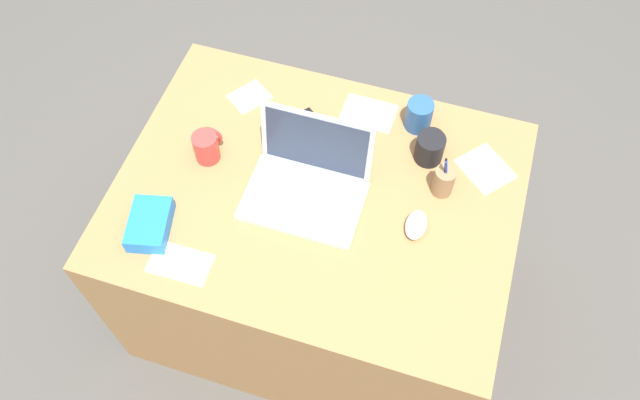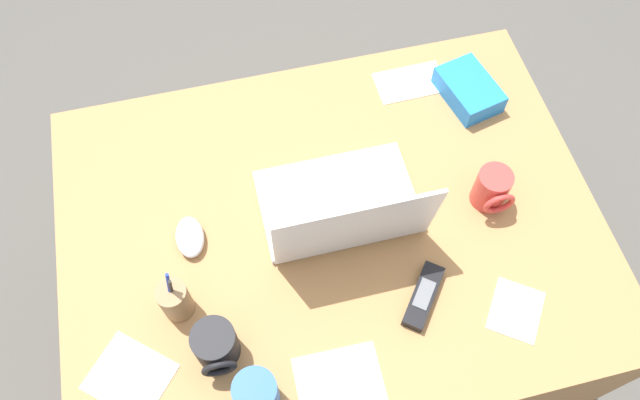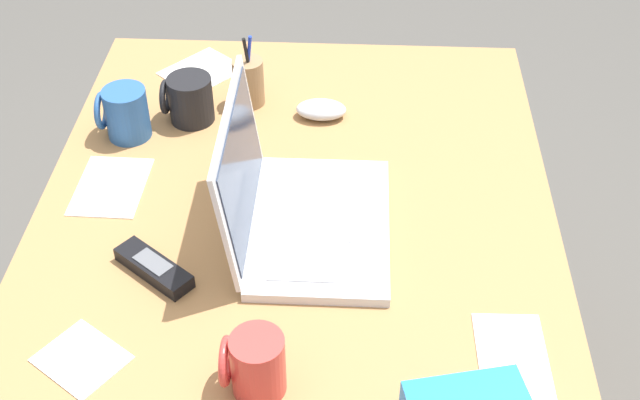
{
  "view_description": "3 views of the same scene",
  "coord_description": "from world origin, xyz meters",
  "px_view_note": "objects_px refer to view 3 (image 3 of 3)",
  "views": [
    {
      "loc": [
        0.32,
        -0.98,
        2.37
      ],
      "look_at": [
        0.03,
        -0.07,
        0.82
      ],
      "focal_mm": 36.28,
      "sensor_mm": 36.0,
      "label": 1
    },
    {
      "loc": [
        0.17,
        0.59,
        1.97
      ],
      "look_at": [
        0.02,
        -0.01,
        0.84
      ],
      "focal_mm": 34.61,
      "sensor_mm": 36.0,
      "label": 2
    },
    {
      "loc": [
        -1.09,
        -0.1,
        1.72
      ],
      "look_at": [
        0.01,
        -0.04,
        0.78
      ],
      "focal_mm": 47.45,
      "sensor_mm": 36.0,
      "label": 3
    }
  ],
  "objects_px": {
    "laptop": "(295,208)",
    "coffee_mug_spare": "(189,99)",
    "cordless_phone": "(154,268)",
    "computer_mouse": "(321,110)",
    "coffee_mug_tall": "(125,113)",
    "coffee_mug_white": "(255,364)",
    "pen_holder": "(248,82)"
  },
  "relations": [
    {
      "from": "laptop",
      "to": "computer_mouse",
      "type": "relative_size",
      "value": 3.47
    },
    {
      "from": "laptop",
      "to": "coffee_mug_spare",
      "type": "distance_m",
      "value": 0.39
    },
    {
      "from": "computer_mouse",
      "to": "coffee_mug_white",
      "type": "relative_size",
      "value": 1.01
    },
    {
      "from": "laptop",
      "to": "cordless_phone",
      "type": "relative_size",
      "value": 2.44
    },
    {
      "from": "coffee_mug_spare",
      "to": "computer_mouse",
      "type": "bearing_deg",
      "value": -85.42
    },
    {
      "from": "coffee_mug_tall",
      "to": "computer_mouse",
      "type": "bearing_deg",
      "value": -77.84
    },
    {
      "from": "computer_mouse",
      "to": "cordless_phone",
      "type": "relative_size",
      "value": 0.7
    },
    {
      "from": "coffee_mug_spare",
      "to": "cordless_phone",
      "type": "bearing_deg",
      "value": -178.29
    },
    {
      "from": "computer_mouse",
      "to": "laptop",
      "type": "bearing_deg",
      "value": 175.74
    },
    {
      "from": "laptop",
      "to": "computer_mouse",
      "type": "xyz_separation_m",
      "value": [
        0.34,
        -0.03,
        -0.03
      ]
    },
    {
      "from": "coffee_mug_spare",
      "to": "coffee_mug_white",
      "type": "bearing_deg",
      "value": -162.72
    },
    {
      "from": "coffee_mug_tall",
      "to": "pen_holder",
      "type": "height_order",
      "value": "pen_holder"
    },
    {
      "from": "laptop",
      "to": "coffee_mug_tall",
      "type": "xyz_separation_m",
      "value": [
        0.26,
        0.34,
        0.0
      ]
    },
    {
      "from": "laptop",
      "to": "coffee_mug_white",
      "type": "distance_m",
      "value": 0.33
    },
    {
      "from": "laptop",
      "to": "coffee_mug_spare",
      "type": "relative_size",
      "value": 3.49
    },
    {
      "from": "coffee_mug_white",
      "to": "cordless_phone",
      "type": "height_order",
      "value": "coffee_mug_white"
    },
    {
      "from": "coffee_mug_white",
      "to": "cordless_phone",
      "type": "relative_size",
      "value": 0.7
    },
    {
      "from": "computer_mouse",
      "to": "pen_holder",
      "type": "relative_size",
      "value": 0.63
    },
    {
      "from": "laptop",
      "to": "coffee_mug_spare",
      "type": "height_order",
      "value": "laptop"
    },
    {
      "from": "computer_mouse",
      "to": "coffee_mug_spare",
      "type": "height_order",
      "value": "coffee_mug_spare"
    },
    {
      "from": "computer_mouse",
      "to": "coffee_mug_white",
      "type": "height_order",
      "value": "coffee_mug_white"
    },
    {
      "from": "computer_mouse",
      "to": "coffee_mug_white",
      "type": "distance_m",
      "value": 0.67
    },
    {
      "from": "coffee_mug_tall",
      "to": "cordless_phone",
      "type": "distance_m",
      "value": 0.39
    },
    {
      "from": "coffee_mug_white",
      "to": "coffee_mug_tall",
      "type": "height_order",
      "value": "coffee_mug_tall"
    },
    {
      "from": "computer_mouse",
      "to": "cordless_phone",
      "type": "height_order",
      "value": "computer_mouse"
    },
    {
      "from": "laptop",
      "to": "computer_mouse",
      "type": "bearing_deg",
      "value": -4.6
    },
    {
      "from": "laptop",
      "to": "computer_mouse",
      "type": "height_order",
      "value": "laptop"
    },
    {
      "from": "coffee_mug_spare",
      "to": "pen_holder",
      "type": "height_order",
      "value": "pen_holder"
    },
    {
      "from": "cordless_phone",
      "to": "computer_mouse",
      "type": "bearing_deg",
      "value": -28.55
    },
    {
      "from": "coffee_mug_white",
      "to": "pen_holder",
      "type": "height_order",
      "value": "pen_holder"
    },
    {
      "from": "laptop",
      "to": "coffee_mug_tall",
      "type": "relative_size",
      "value": 3.41
    },
    {
      "from": "computer_mouse",
      "to": "coffee_mug_spare",
      "type": "distance_m",
      "value": 0.26
    }
  ]
}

